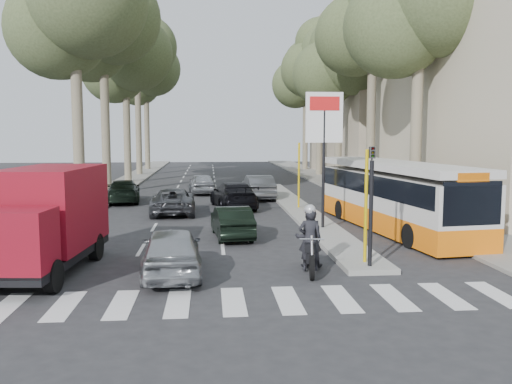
# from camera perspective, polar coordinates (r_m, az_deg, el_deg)

# --- Properties ---
(ground) EXTENTS (120.00, 120.00, 0.00)m
(ground) POSITION_cam_1_polar(r_m,az_deg,el_deg) (16.99, -0.28, -7.31)
(ground) COLOR #28282B
(ground) RESTS_ON ground
(sidewalk_right) EXTENTS (3.20, 70.00, 0.12)m
(sidewalk_right) POSITION_cam_1_polar(r_m,az_deg,el_deg) (42.82, 8.50, 0.87)
(sidewalk_right) COLOR gray
(sidewalk_right) RESTS_ON ground
(median_left) EXTENTS (2.40, 64.00, 0.12)m
(median_left) POSITION_cam_1_polar(r_m,az_deg,el_deg) (45.13, -13.42, 1.04)
(median_left) COLOR gray
(median_left) RESTS_ON ground
(traffic_island) EXTENTS (1.50, 26.00, 0.16)m
(traffic_island) POSITION_cam_1_polar(r_m,az_deg,el_deg) (28.11, 4.50, -1.78)
(traffic_island) COLOR gray
(traffic_island) RESTS_ON ground
(building_far) EXTENTS (11.00, 20.00, 16.00)m
(building_far) POSITION_cam_1_polar(r_m,az_deg,el_deg) (53.35, 13.69, 10.33)
(building_far) COLOR #B7A88E
(building_far) RESTS_ON ground
(billboard) EXTENTS (1.50, 12.10, 5.60)m
(billboard) POSITION_cam_1_polar(r_m,az_deg,el_deg) (21.95, 7.16, 5.46)
(billboard) COLOR yellow
(billboard) RESTS_ON ground
(traffic_light_island) EXTENTS (0.16, 0.41, 3.60)m
(traffic_light_island) POSITION_cam_1_polar(r_m,az_deg,el_deg) (15.72, 12.06, 0.66)
(traffic_light_island) COLOR black
(traffic_light_island) RESTS_ON ground
(tree_l_a) EXTENTS (7.40, 7.20, 14.10)m
(tree_l_a) POSITION_cam_1_polar(r_m,az_deg,el_deg) (30.01, -18.35, 18.22)
(tree_l_a) COLOR #6B604C
(tree_l_a) RESTS_ON ground
(tree_l_b) EXTENTS (7.40, 7.20, 14.88)m
(tree_l_b) POSITION_cam_1_polar(r_m,az_deg,el_deg) (37.85, -15.63, 16.78)
(tree_l_b) COLOR #6B604C
(tree_l_b) RESTS_ON ground
(tree_l_c) EXTENTS (7.40, 7.20, 13.71)m
(tree_l_c) POSITION_cam_1_polar(r_m,az_deg,el_deg) (45.45, -13.43, 13.69)
(tree_l_c) COLOR #6B604C
(tree_l_c) RESTS_ON ground
(tree_l_d) EXTENTS (7.40, 7.20, 15.66)m
(tree_l_d) POSITION_cam_1_polar(r_m,az_deg,el_deg) (53.55, -12.29, 14.40)
(tree_l_d) COLOR #6B604C
(tree_l_d) RESTS_ON ground
(tree_l_e) EXTENTS (7.40, 7.20, 14.49)m
(tree_l_e) POSITION_cam_1_polar(r_m,az_deg,el_deg) (61.31, -11.40, 12.38)
(tree_l_e) COLOR #6B604C
(tree_l_e) RESTS_ON ground
(tree_r_a) EXTENTS (7.40, 7.20, 14.10)m
(tree_r_a) POSITION_cam_1_polar(r_m,az_deg,el_deg) (29.28, 17.05, 18.58)
(tree_r_a) COLOR #6B604C
(tree_r_a) RESTS_ON ground
(tree_r_b) EXTENTS (7.40, 7.20, 15.27)m
(tree_r_b) POSITION_cam_1_polar(r_m,az_deg,el_deg) (36.92, 12.39, 17.68)
(tree_r_b) COLOR #6B604C
(tree_r_b) RESTS_ON ground
(tree_r_c) EXTENTS (7.40, 7.20, 13.32)m
(tree_r_c) POSITION_cam_1_polar(r_m,az_deg,el_deg) (44.19, 8.91, 13.55)
(tree_r_c) COLOR #6B604C
(tree_r_c) RESTS_ON ground
(tree_r_d) EXTENTS (7.40, 7.20, 14.88)m
(tree_r_d) POSITION_cam_1_polar(r_m,az_deg,el_deg) (52.14, 6.89, 13.96)
(tree_r_d) COLOR #6B604C
(tree_r_d) RESTS_ON ground
(tree_r_e) EXTENTS (7.40, 7.20, 14.10)m
(tree_r_e) POSITION_cam_1_polar(r_m,az_deg,el_deg) (59.87, 5.37, 12.30)
(tree_r_e) COLOR #6B604C
(tree_r_e) RESTS_ON ground
(silver_hatchback) EXTENTS (1.87, 4.16, 1.39)m
(silver_hatchback) POSITION_cam_1_polar(r_m,az_deg,el_deg) (15.39, -8.88, -6.16)
(silver_hatchback) COLOR #A2A6AA
(silver_hatchback) RESTS_ON ground
(dark_hatchback) EXTENTS (1.63, 3.81, 1.22)m
(dark_hatchback) POSITION_cam_1_polar(r_m,az_deg,el_deg) (20.70, -2.56, -3.15)
(dark_hatchback) COLOR black
(dark_hatchback) RESTS_ON ground
(queue_car_a) EXTENTS (2.31, 4.67, 1.27)m
(queue_car_a) POSITION_cam_1_polar(r_m,az_deg,el_deg) (27.14, -8.74, -0.94)
(queue_car_a) COLOR #43454A
(queue_car_a) RESTS_ON ground
(queue_car_b) EXTENTS (2.63, 5.12, 1.42)m
(queue_car_b) POSITION_cam_1_polar(r_m,az_deg,el_deg) (28.76, -2.40, -0.33)
(queue_car_b) COLOR black
(queue_car_b) RESTS_ON ground
(queue_car_c) EXTENTS (1.93, 4.09, 1.35)m
(queue_car_c) POSITION_cam_1_polar(r_m,az_deg,el_deg) (35.94, -5.69, 0.89)
(queue_car_c) COLOR #9DA0A5
(queue_car_c) RESTS_ON ground
(queue_car_d) EXTENTS (1.82, 4.48, 1.45)m
(queue_car_d) POSITION_cam_1_polar(r_m,az_deg,el_deg) (32.93, 0.24, 0.53)
(queue_car_d) COLOR #515459
(queue_car_d) RESTS_ON ground
(queue_car_e) EXTENTS (2.39, 4.74, 1.32)m
(queue_car_e) POSITION_cam_1_polar(r_m,az_deg,el_deg) (32.12, -13.80, 0.09)
(queue_car_e) COLOR black
(queue_car_e) RESTS_ON ground
(red_truck) EXTENTS (2.60, 5.75, 2.98)m
(red_truck) POSITION_cam_1_polar(r_m,az_deg,el_deg) (16.53, -21.23, -2.54)
(red_truck) COLOR black
(red_truck) RESTS_ON ground
(city_bus) EXTENTS (3.66, 10.94, 2.83)m
(city_bus) POSITION_cam_1_polar(r_m,az_deg,el_deg) (22.89, 14.33, -0.22)
(city_bus) COLOR orange
(city_bus) RESTS_ON ground
(motorcycle) EXTENTS (0.91, 2.31, 1.96)m
(motorcycle) POSITION_cam_1_polar(r_m,az_deg,el_deg) (15.78, 5.65, -5.06)
(motorcycle) COLOR black
(motorcycle) RESTS_ON ground
(pedestrian_near) EXTENTS (0.90, 0.97, 1.52)m
(pedestrian_near) POSITION_cam_1_polar(r_m,az_deg,el_deg) (28.41, 12.58, -0.20)
(pedestrian_near) COLOR #41324B
(pedestrian_near) RESTS_ON sidewalk_right
(pedestrian_far) EXTENTS (1.27, 1.07, 1.82)m
(pedestrian_far) POSITION_cam_1_polar(r_m,az_deg,el_deg) (30.74, 11.91, 0.56)
(pedestrian_far) COLOR brown
(pedestrian_far) RESTS_ON sidewalk_right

